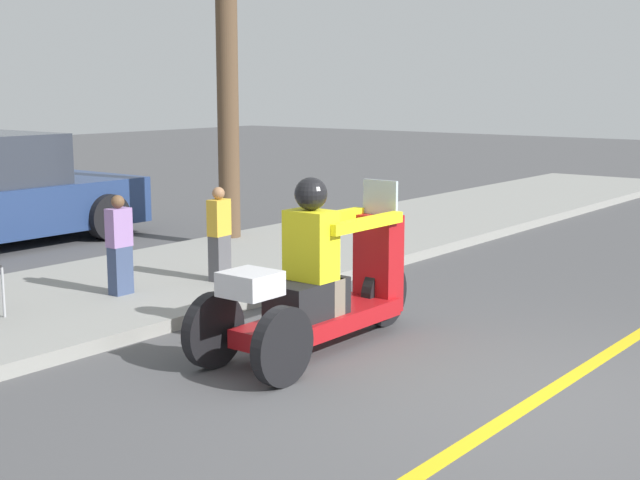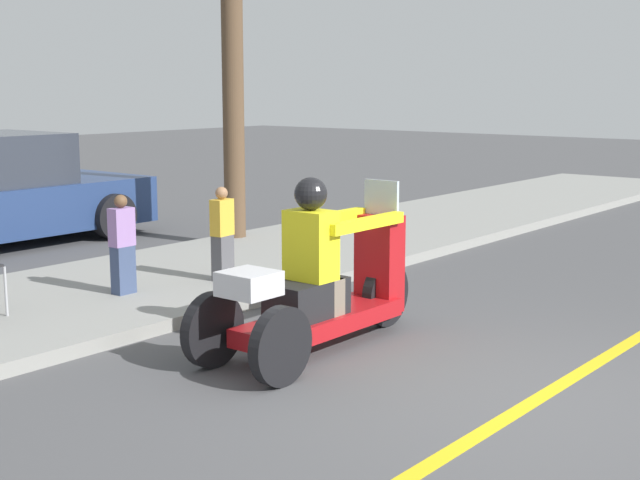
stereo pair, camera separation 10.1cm
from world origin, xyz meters
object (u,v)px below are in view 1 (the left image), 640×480
(spectator_with_child, at_px, (120,247))
(spectator_by_tree, at_px, (219,236))
(motorcycle_trike, at_px, (321,289))
(tree_trunk, at_px, (228,115))

(spectator_with_child, relative_size, spectator_by_tree, 0.99)
(spectator_with_child, height_order, spectator_by_tree, spectator_by_tree)
(motorcycle_trike, distance_m, spectator_with_child, 2.39)
(motorcycle_trike, distance_m, tree_trunk, 5.03)
(spectator_by_tree, bearing_deg, motorcycle_trike, -114.72)
(spectator_with_child, relative_size, tree_trunk, 0.30)
(motorcycle_trike, height_order, tree_trunk, tree_trunk)
(motorcycle_trike, bearing_deg, tree_trunk, 52.43)
(motorcycle_trike, relative_size, spectator_with_child, 2.46)
(motorcycle_trike, height_order, spectator_by_tree, motorcycle_trike)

